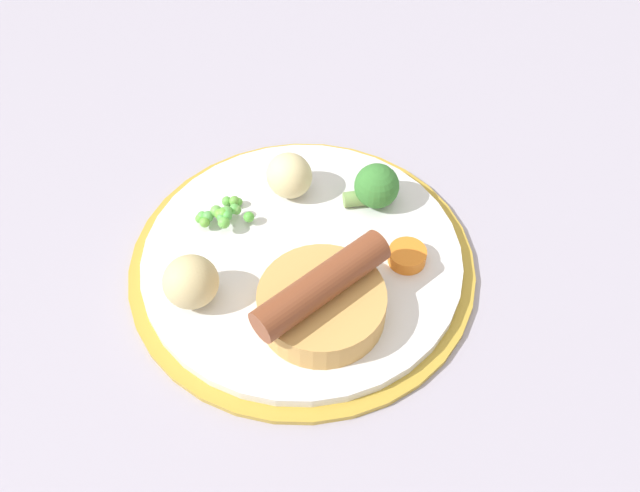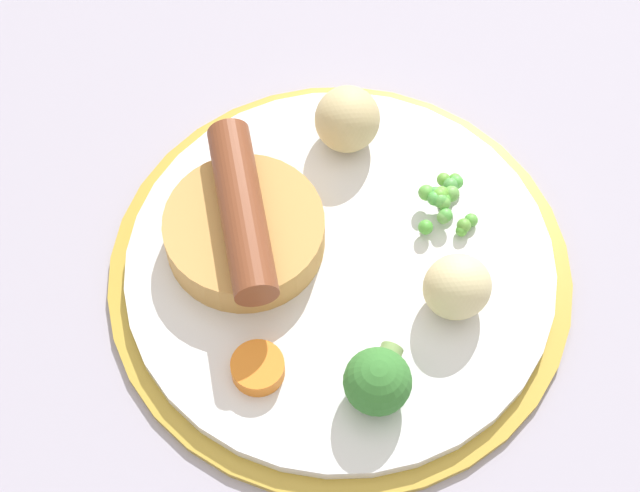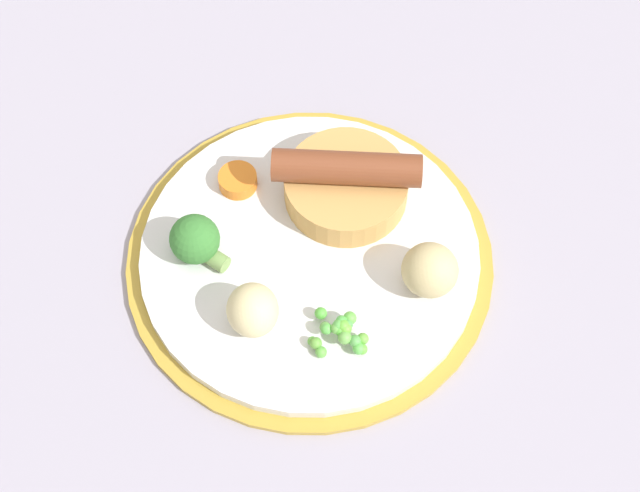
% 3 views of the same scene
% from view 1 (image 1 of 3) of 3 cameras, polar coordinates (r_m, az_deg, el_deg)
% --- Properties ---
extents(dining_table, '(1.10, 0.80, 0.03)m').
position_cam_1_polar(dining_table, '(0.56, 3.78, -6.87)').
color(dining_table, '#9E99AD').
rests_on(dining_table, ground).
extents(dinner_plate, '(0.28, 0.28, 0.01)m').
position_cam_1_polar(dinner_plate, '(0.58, -1.44, -1.24)').
color(dinner_plate, '#B79333').
rests_on(dinner_plate, dining_table).
extents(sausage_pudding, '(0.10, 0.10, 0.05)m').
position_cam_1_polar(sausage_pudding, '(0.52, 0.10, -3.88)').
color(sausage_pudding, tan).
rests_on(sausage_pudding, dinner_plate).
extents(pea_pile, '(0.04, 0.05, 0.02)m').
position_cam_1_polar(pea_pile, '(0.59, -7.75, 2.61)').
color(pea_pile, '#5BAF3A').
rests_on(pea_pile, dinner_plate).
extents(broccoli_floret_near, '(0.04, 0.05, 0.04)m').
position_cam_1_polar(broccoli_floret_near, '(0.60, 4.44, 4.75)').
color(broccoli_floret_near, '#387A33').
rests_on(broccoli_floret_near, dinner_plate).
extents(potato_chunk_0, '(0.05, 0.05, 0.04)m').
position_cam_1_polar(potato_chunk_0, '(0.54, -10.29, -2.84)').
color(potato_chunk_0, '#CCB77F').
rests_on(potato_chunk_0, dinner_plate).
extents(potato_chunk_1, '(0.05, 0.05, 0.04)m').
position_cam_1_polar(potato_chunk_1, '(0.60, -2.48, 5.65)').
color(potato_chunk_1, beige).
rests_on(potato_chunk_1, dinner_plate).
extents(carrot_slice_0, '(0.04, 0.04, 0.01)m').
position_cam_1_polar(carrot_slice_0, '(0.57, 6.99, -0.79)').
color(carrot_slice_0, orange).
rests_on(carrot_slice_0, dinner_plate).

